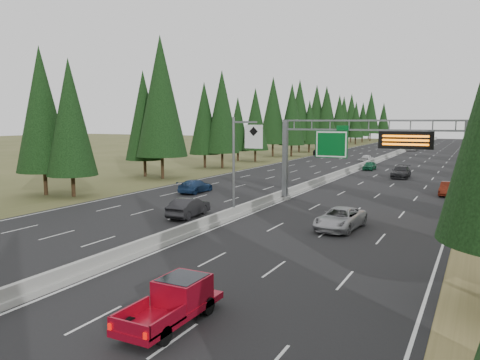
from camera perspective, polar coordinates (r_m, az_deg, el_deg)
name	(u,v)px	position (r m, az deg, el deg)	size (l,w,h in m)	color
road	(374,163)	(89.38, 16.07, 2.00)	(32.00, 260.00, 0.08)	black
shoulder_left	(284,159)	(94.45, 5.42, 2.52)	(3.60, 260.00, 0.06)	#454B23
median_barrier	(375,161)	(89.35, 16.08, 2.24)	(0.70, 260.00, 0.85)	#979792
sign_gantry	(375,149)	(43.13, 16.13, 3.62)	(16.75, 0.98, 7.80)	slate
hov_sign_pole	(240,160)	(36.50, 0.00, 2.43)	(2.80, 0.50, 8.00)	slate
tree_row_left	(261,113)	(94.27, 2.60, 8.15)	(11.56, 242.64, 18.94)	black
silver_minivan	(340,219)	(34.28, 12.11, -4.62)	(2.51, 5.45, 1.52)	#B0AFB5
red_pickup	(177,298)	(18.80, -7.70, -14.08)	(1.78, 4.98, 1.62)	black
car_ahead_green	(370,166)	(76.24, 15.52, 1.70)	(1.60, 3.98, 1.36)	#135434
car_ahead_dkred	(448,189)	(52.90, 24.06, -1.00)	(1.48, 4.24, 1.40)	#5B190D
car_ahead_dkgrey	(401,172)	(67.03, 19.03, 0.94)	(2.24, 5.50, 1.60)	black
car_ahead_white	(412,148)	(127.76, 20.22, 3.70)	(2.51, 5.43, 1.51)	silver
car_ahead_far	(421,144)	(148.46, 21.24, 4.08)	(1.73, 4.31, 1.47)	black
car_onc_near	(189,207)	(37.94, -6.28, -3.33)	(1.64, 4.69, 1.55)	black
car_onc_blue	(195,186)	(50.56, -5.45, -0.74)	(1.98, 4.86, 1.41)	navy
car_onc_white	(367,158)	(90.41, 15.26, 2.57)	(1.70, 4.22, 1.44)	silver
car_onc_far	(322,151)	(107.01, 10.00, 3.46)	(2.72, 5.91, 1.64)	black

